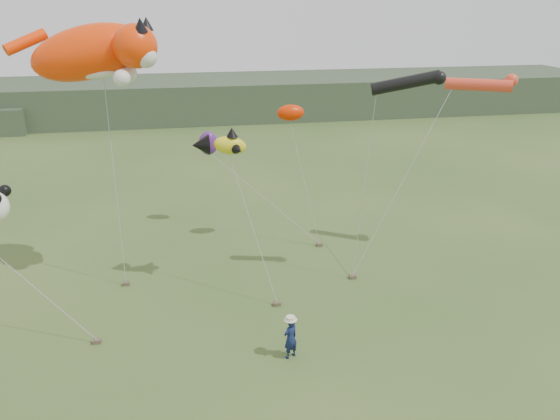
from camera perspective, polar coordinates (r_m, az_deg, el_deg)
The scene contains 8 objects.
ground at distance 20.29m, azimuth 0.51°, elevation -15.07°, with size 120.00×120.00×0.00m, color #385123.
headland at distance 61.59m, azimuth -10.66°, elevation 11.29°, with size 90.00×13.00×4.00m.
festival_attendant at distance 19.83m, azimuth 1.10°, elevation -13.24°, with size 0.58×0.38×1.58m, color #121D43.
sandbag_anchors at distance 24.55m, azimuth -4.01°, elevation -7.97°, with size 11.26×7.08×0.15m.
cat_kite at distance 23.70m, azimuth -18.43°, elevation 15.40°, with size 6.13×3.27×3.06m.
fish_kite at distance 22.68m, azimuth -6.38°, elevation 6.82°, with size 2.31×1.54×1.23m.
tube_kites at distance 25.33m, azimuth 17.72°, elevation 12.52°, with size 7.53×3.88×1.32m.
misc_kites at distance 28.43m, azimuth -3.76°, elevation 8.36°, with size 5.04×4.09×3.18m.
Camera 1 is at (-3.21, -16.08, 11.95)m, focal length 35.00 mm.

